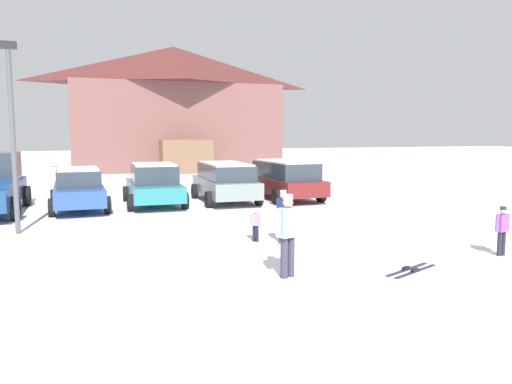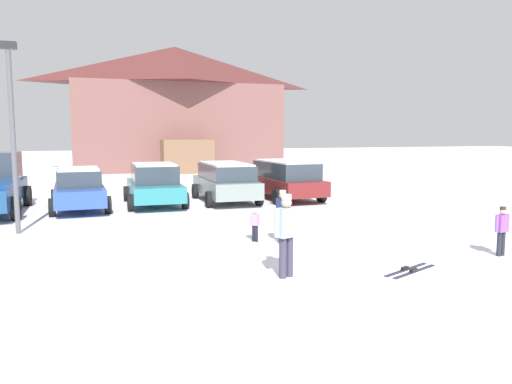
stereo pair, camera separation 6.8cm
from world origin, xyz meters
name	(u,v)px [view 2 (the right image)]	position (x,y,z in m)	size (l,w,h in m)	color
ground	(433,291)	(0.00, 0.00, 0.00)	(160.00, 160.00, 0.00)	white
ski_lodge	(176,108)	(1.11, 32.45, 4.86)	(16.22, 9.23, 9.56)	brown
parked_blue_hatchback	(79,188)	(-6.15, 12.44, 0.80)	(2.16, 4.80, 1.58)	#2C4DA5
parked_teal_hatchback	(154,184)	(-3.33, 12.69, 0.84)	(2.34, 4.74, 1.67)	teal
parked_grey_wagon	(226,181)	(-0.39, 12.67, 0.89)	(2.35, 4.75, 1.64)	gray
parked_maroon_van	(285,178)	(2.28, 12.63, 0.91)	(2.35, 4.84, 1.68)	maroon
skier_child_in_purple_jacket	(502,228)	(3.21, 1.64, 0.66)	(0.43, 0.20, 1.16)	#20242C
skier_child_in_pink_snowsuit	(255,223)	(-1.73, 4.98, 0.50)	(0.23, 0.27, 0.89)	black
skier_teen_in_navy_coat	(283,214)	(-1.15, 4.48, 0.79)	(0.26, 0.51, 1.41)	#2D3651
skier_adult_in_blue_parka	(286,231)	(-2.22, 1.67, 0.94)	(0.58, 0.37, 1.67)	#3A354A
pair_of_skis	(410,270)	(0.40, 1.23, 0.02)	(1.52, 0.87, 0.08)	#1E2131
lamp_post	(12,127)	(-7.80, 8.22, 3.02)	(0.44, 0.24, 5.36)	#515459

